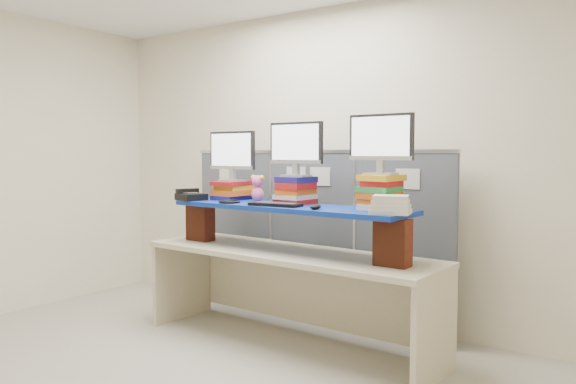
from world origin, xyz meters
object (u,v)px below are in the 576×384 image
Objects in this scene: monitor_right at (381,140)px; desk_phone at (191,196)px; monitor_left at (232,153)px; keyboard at (275,204)px; desk at (288,270)px; monitor_center at (296,146)px; blue_board at (288,207)px.

monitor_right reaches higher than desk_phone.
monitor_left reaches higher than keyboard.
desk is 5.06× the size of monitor_left.
monitor_left is at bearing 170.34° from desk.
monitor_right is at bearing 11.14° from keyboard.
monitor_left is 1.80× the size of desk_phone.
monitor_left is (-0.69, 0.15, 0.91)m from desk.
keyboard is (0.66, -0.29, -0.39)m from monitor_left.
desk is 0.54m from keyboard.
monitor_center is at bearing -180.00° from monitor_right.
monitor_right is at bearing 9.20° from desk.
blue_board is 4.78× the size of keyboard.
desk_phone is (-0.25, -0.25, -0.36)m from monitor_left.
desk_phone is (-0.91, 0.03, 0.02)m from keyboard.
blue_board is at bearing 0.00° from desk.
blue_board is 4.07× the size of monitor_right.
blue_board is (0.00, 0.00, 0.49)m from desk.
monitor_right is 0.92m from keyboard.
monitor_left is 1.00× the size of monitor_center.
desk_phone is (-1.67, -0.18, -0.45)m from monitor_right.
desk is 5.94× the size of keyboard.
desk is at bearing 74.73° from keyboard.
monitor_left reaches higher than blue_board.
desk_phone is at bearing -163.86° from monitor_center.
monitor_center is (0.68, -0.03, 0.06)m from monitor_left.
desk is at bearing -9.66° from monitor_left.
monitor_left is 1.17× the size of keyboard.
monitor_center is at bearing 30.28° from desk_phone.
monitor_right is at bearing 0.00° from monitor_center.
monitor_center is (-0.01, 0.12, 0.96)m from desk.
monitor_right is (1.43, -0.07, 0.09)m from monitor_left.
monitor_center is 1.00× the size of monitor_right.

